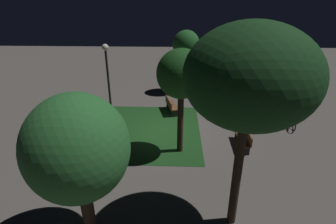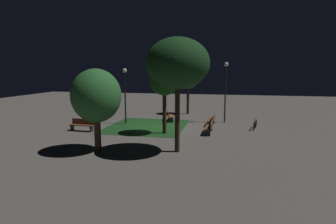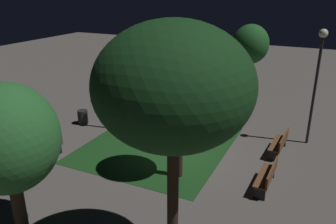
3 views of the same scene
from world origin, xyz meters
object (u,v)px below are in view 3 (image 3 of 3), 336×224
at_px(lamp_post_plaza_west, 125,69).
at_px(lamp_post_plaza_east, 318,69).
at_px(tree_lawn_side, 173,87).
at_px(tree_near_wall, 7,139).
at_px(bench_corner, 206,120).
at_px(trash_bin, 83,117).
at_px(bench_lawn_edge, 268,176).
at_px(tree_left_canopy, 180,80).
at_px(bench_by_lamp, 280,143).
at_px(bench_front_left, 45,140).
at_px(tree_right_canopy, 250,45).

bearing_deg(lamp_post_plaza_west, lamp_post_plaza_east, -74.35).
xyz_separation_m(tree_lawn_side, tree_near_wall, (-0.74, 4.31, -1.72)).
xyz_separation_m(bench_corner, tree_lawn_side, (-8.86, -2.25, 4.27)).
xyz_separation_m(tree_lawn_side, trash_bin, (6.78, 8.17, -4.39)).
distance_m(tree_near_wall, lamp_post_plaza_west, 7.87).
bearing_deg(tree_lawn_side, lamp_post_plaza_east, -14.79).
relative_size(bench_lawn_edge, lamp_post_plaza_west, 0.40).
xyz_separation_m(bench_lawn_edge, tree_left_canopy, (-0.56, 3.12, 3.21)).
distance_m(bench_lawn_edge, tree_left_canopy, 4.52).
height_order(bench_corner, tree_lawn_side, tree_lawn_side).
height_order(tree_lawn_side, trash_bin, tree_lawn_side).
xyz_separation_m(tree_left_canopy, lamp_post_plaza_west, (2.85, 3.97, -0.60)).
relative_size(bench_by_lamp, bench_corner, 0.98).
xyz_separation_m(bench_front_left, tree_left_canopy, (0.50, -6.07, 3.21)).
bearing_deg(trash_bin, lamp_post_plaza_east, -76.71).
distance_m(bench_corner, trash_bin, 6.27).
bearing_deg(lamp_post_plaza_east, lamp_post_plaza_west, 105.65).
bearing_deg(tree_left_canopy, lamp_post_plaza_east, -38.76).
bearing_deg(bench_by_lamp, bench_front_left, 113.43).
bearing_deg(bench_by_lamp, tree_lawn_side, 169.13).
bearing_deg(trash_bin, tree_right_canopy, -47.69).
relative_size(tree_right_canopy, tree_near_wall, 1.05).
relative_size(bench_lawn_edge, bench_corner, 0.97).
bearing_deg(trash_bin, tree_left_canopy, -111.77).
bearing_deg(bench_by_lamp, trash_bin, 95.24).
height_order(tree_left_canopy, lamp_post_plaza_west, tree_left_canopy).
relative_size(bench_corner, lamp_post_plaza_east, 0.37).
bearing_deg(bench_by_lamp, tree_right_canopy, 26.54).
height_order(tree_right_canopy, tree_near_wall, tree_right_canopy).
height_order(bench_by_lamp, trash_bin, bench_by_lamp).
bearing_deg(tree_left_canopy, bench_lawn_edge, -79.77).
height_order(tree_left_canopy, tree_near_wall, tree_left_canopy).
distance_m(tree_lawn_side, tree_near_wall, 4.69).
height_order(tree_right_canopy, lamp_post_plaza_west, tree_right_canopy).
relative_size(lamp_post_plaza_west, trash_bin, 6.29).
relative_size(bench_by_lamp, tree_right_canopy, 0.38).
relative_size(bench_lawn_edge, bench_front_left, 0.99).
bearing_deg(bench_corner, bench_lawn_edge, -137.93).
xyz_separation_m(tree_right_canopy, tree_near_wall, (-13.82, 3.07, -0.56)).
distance_m(tree_right_canopy, lamp_post_plaza_east, 5.30).
distance_m(tree_lawn_side, tree_right_canopy, 13.19).
relative_size(bench_corner, tree_lawn_side, 0.30).
height_order(bench_front_left, lamp_post_plaza_east, lamp_post_plaza_east).
relative_size(bench_front_left, lamp_post_plaza_east, 0.36).
bearing_deg(tree_lawn_side, bench_front_left, 64.57).
distance_m(tree_right_canopy, trash_bin, 9.91).
height_order(bench_lawn_edge, lamp_post_plaza_east, lamp_post_plaza_east).
bearing_deg(tree_right_canopy, tree_near_wall, 167.49).
distance_m(bench_corner, bench_front_left, 7.54).
height_order(bench_corner, lamp_post_plaza_east, lamp_post_plaza_east).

